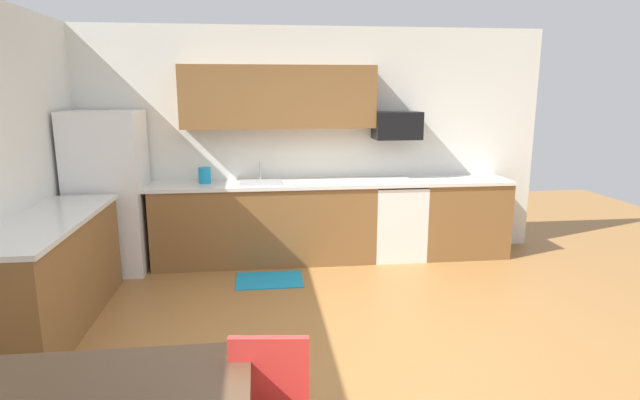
# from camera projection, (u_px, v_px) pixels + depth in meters

# --- Properties ---
(ground_plane) EXTENTS (12.00, 12.00, 0.00)m
(ground_plane) POSITION_uv_depth(u_px,v_px,m) (336.00, 356.00, 3.92)
(ground_plane) COLOR #9E6B38
(wall_back) EXTENTS (5.80, 0.10, 2.70)m
(wall_back) POSITION_uv_depth(u_px,v_px,m) (304.00, 143.00, 6.21)
(wall_back) COLOR silver
(wall_back) RESTS_ON ground
(cabinet_run_back) EXTENTS (2.53, 0.60, 0.90)m
(cabinet_run_back) POSITION_uv_depth(u_px,v_px,m) (265.00, 224.00, 6.00)
(cabinet_run_back) COLOR brown
(cabinet_run_back) RESTS_ON ground
(cabinet_run_back_right) EXTENTS (1.02, 0.60, 0.90)m
(cabinet_run_back_right) POSITION_uv_depth(u_px,v_px,m) (461.00, 218.00, 6.28)
(cabinet_run_back_right) COLOR brown
(cabinet_run_back_right) RESTS_ON ground
(cabinet_run_left) EXTENTS (0.60, 2.00, 0.90)m
(cabinet_run_left) POSITION_uv_depth(u_px,v_px,m) (51.00, 276.00, 4.33)
(cabinet_run_left) COLOR brown
(cabinet_run_left) RESTS_ON ground
(countertop_back) EXTENTS (4.80, 0.64, 0.04)m
(countertop_back) POSITION_uv_depth(u_px,v_px,m) (307.00, 183.00, 5.96)
(countertop_back) COLOR silver
(countertop_back) RESTS_ON cabinet_run_back
(countertop_left) EXTENTS (0.64, 2.00, 0.04)m
(countertop_left) POSITION_uv_depth(u_px,v_px,m) (45.00, 222.00, 4.23)
(countertop_left) COLOR silver
(countertop_left) RESTS_ON cabinet_run_left
(upper_cabinets_back) EXTENTS (2.20, 0.34, 0.70)m
(upper_cabinets_back) POSITION_uv_depth(u_px,v_px,m) (279.00, 97.00, 5.85)
(upper_cabinets_back) COLOR brown
(refrigerator) EXTENTS (0.76, 0.70, 1.76)m
(refrigerator) POSITION_uv_depth(u_px,v_px,m) (109.00, 192.00, 5.64)
(refrigerator) COLOR white
(refrigerator) RESTS_ON ground
(oven_range) EXTENTS (0.60, 0.60, 0.91)m
(oven_range) POSITION_uv_depth(u_px,v_px,m) (396.00, 220.00, 6.18)
(oven_range) COLOR white
(oven_range) RESTS_ON ground
(microwave) EXTENTS (0.54, 0.36, 0.32)m
(microwave) POSITION_uv_depth(u_px,v_px,m) (397.00, 125.00, 6.05)
(microwave) COLOR black
(sink_basin) EXTENTS (0.48, 0.40, 0.14)m
(sink_basin) POSITION_uv_depth(u_px,v_px,m) (261.00, 188.00, 5.91)
(sink_basin) COLOR #A5A8AD
(sink_basin) RESTS_ON countertop_back
(sink_faucet) EXTENTS (0.02, 0.02, 0.24)m
(sink_faucet) POSITION_uv_depth(u_px,v_px,m) (260.00, 172.00, 6.05)
(sink_faucet) COLOR #B2B5BA
(sink_faucet) RESTS_ON countertop_back
(floor_mat) EXTENTS (0.70, 0.50, 0.01)m
(floor_mat) POSITION_uv_depth(u_px,v_px,m) (269.00, 280.00, 5.47)
(floor_mat) COLOR #198CBF
(floor_mat) RESTS_ON ground
(kettle) EXTENTS (0.14, 0.14, 0.20)m
(kettle) POSITION_uv_depth(u_px,v_px,m) (205.00, 176.00, 5.85)
(kettle) COLOR #198CBF
(kettle) RESTS_ON countertop_back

